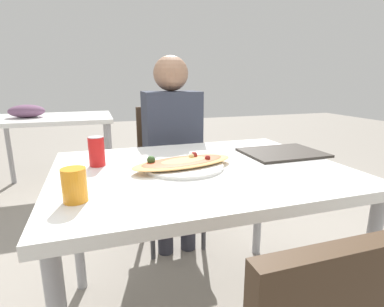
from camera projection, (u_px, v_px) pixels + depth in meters
dining_table at (200, 183)px, 1.27m from camera, size 1.18×0.91×0.75m
chair_far_seated at (169, 168)px, 2.05m from camera, size 0.40×0.40×0.93m
person_seated at (172, 140)px, 1.89m from camera, size 0.34×0.26×1.25m
pizza_main at (183, 164)px, 1.24m from camera, size 0.47×0.33×0.06m
soda_can at (97, 151)px, 1.26m from camera, size 0.07×0.07×0.12m
drink_glass at (74, 185)px, 0.89m from camera, size 0.07×0.07×0.10m
serving_tray at (282, 153)px, 1.47m from camera, size 0.37×0.28×0.01m
background_table at (49, 123)px, 2.92m from camera, size 1.10×0.80×0.87m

